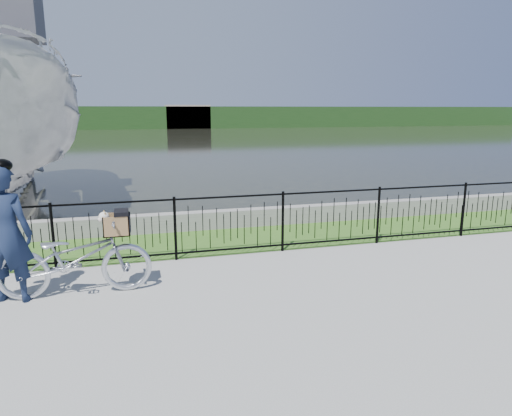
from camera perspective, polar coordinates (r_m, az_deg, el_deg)
name	(u,v)px	position (r m, az deg, el deg)	size (l,w,h in m)	color
ground	(253,287)	(7.02, -0.37, -9.85)	(120.00, 120.00, 0.00)	gray
grass_strip	(221,240)	(9.42, -4.42, -4.04)	(60.00, 2.00, 0.01)	#39641F
water	(152,141)	(39.41, -12.82, 8.12)	(120.00, 120.00, 0.00)	#26271D
quay_wall	(212,220)	(10.32, -5.48, -1.48)	(60.00, 0.30, 0.40)	gray
fence	(231,225)	(8.32, -3.19, -2.13)	(14.00, 0.06, 1.15)	black
far_treeline	(143,117)	(66.32, -13.95, 10.92)	(120.00, 6.00, 3.00)	#1F4018
far_building_right	(188,117)	(65.25, -8.55, 11.22)	(6.00, 3.00, 3.20)	gray
bicycle_rig	(76,257)	(7.06, -21.56, -5.74)	(2.12, 0.74, 1.23)	silver
cyclist	(6,233)	(7.12, -28.77, -2.76)	(0.80, 0.63, 2.00)	#151F3A
boat_near	(8,124)	(15.03, -28.56, 9.25)	(5.00, 11.41, 6.10)	silver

